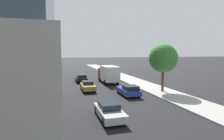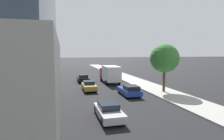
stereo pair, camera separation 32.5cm
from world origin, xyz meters
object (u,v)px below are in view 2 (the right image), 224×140
at_px(construction_building, 15,7).
at_px(street_tree, 164,58).
at_px(car_gold, 89,86).
at_px(car_silver, 109,111).
at_px(box_truck, 110,74).
at_px(car_blue, 129,90).
at_px(car_black, 83,78).

height_order(construction_building, street_tree, construction_building).
height_order(car_gold, car_silver, car_gold).
bearing_deg(box_truck, car_silver, -104.56).
relative_size(construction_building, car_silver, 8.24).
bearing_deg(construction_building, car_blue, -56.45).
height_order(construction_building, car_black, construction_building).
distance_m(street_tree, car_silver, 13.13).
bearing_deg(box_truck, car_blue, -90.00).
height_order(car_blue, box_truck, box_truck).
distance_m(car_silver, car_blue, 8.60).
height_order(street_tree, car_black, street_tree).
relative_size(street_tree, box_truck, 0.95).
bearing_deg(car_silver, car_gold, 90.00).
height_order(street_tree, car_silver, street_tree).
relative_size(car_silver, car_blue, 1.04).
bearing_deg(box_truck, car_gold, -128.95).
bearing_deg(car_gold, car_black, 90.00).
xyz_separation_m(street_tree, box_truck, (-5.16, 9.32, -2.90)).
bearing_deg(street_tree, car_blue, -172.93).
xyz_separation_m(street_tree, car_gold, (-9.65, 3.76, -3.93)).
height_order(construction_building, box_truck, construction_building).
relative_size(construction_building, car_black, 8.95).
bearing_deg(car_blue, street_tree, 7.07).
relative_size(car_gold, car_black, 1.00).
bearing_deg(car_black, street_tree, -50.79).
bearing_deg(car_gold, car_blue, -44.43).
bearing_deg(car_black, car_blue, -70.20).
xyz_separation_m(construction_building, car_gold, (14.05, -23.55, -15.37)).
bearing_deg(box_truck, car_black, 150.78).
xyz_separation_m(car_silver, car_black, (-0.00, 19.80, 0.05)).
xyz_separation_m(construction_building, car_black, (14.05, -15.49, -15.36)).
bearing_deg(car_silver, construction_building, 111.71).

